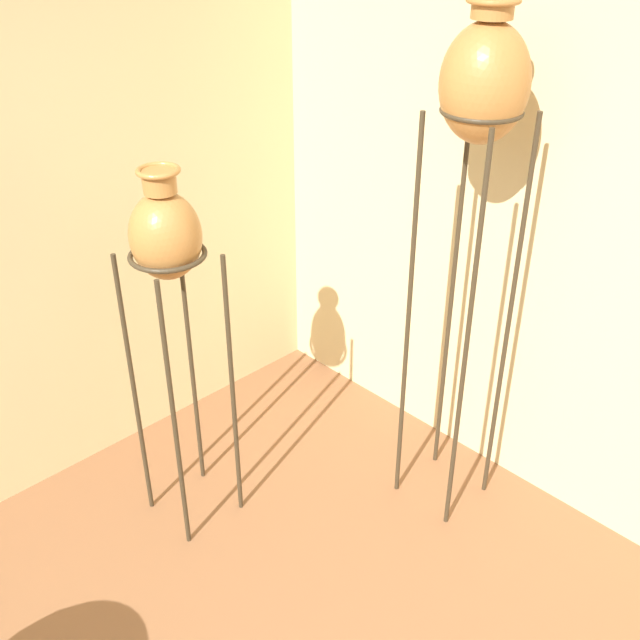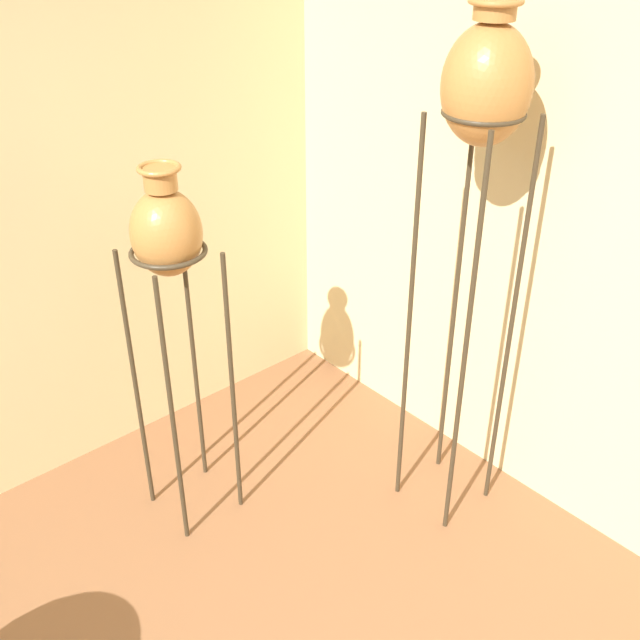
{
  "view_description": "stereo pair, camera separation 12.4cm",
  "coord_description": "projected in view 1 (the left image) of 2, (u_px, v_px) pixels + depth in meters",
  "views": [
    {
      "loc": [
        -0.42,
        -0.69,
        2.47
      ],
      "look_at": [
        1.37,
        1.15,
        0.95
      ],
      "focal_mm": 42.0,
      "sensor_mm": 36.0,
      "label": 1
    },
    {
      "loc": [
        -0.33,
        -0.77,
        2.47
      ],
      "look_at": [
        1.37,
        1.15,
        0.95
      ],
      "focal_mm": 42.0,
      "sensor_mm": 36.0,
      "label": 2
    }
  ],
  "objects": [
    {
      "name": "vase_stand_tall",
      "position": [
        483.0,
        99.0,
        2.59
      ],
      "size": [
        0.31,
        0.31,
        2.14
      ],
      "color": "#382D1E",
      "rests_on": "ground_plane"
    },
    {
      "name": "vase_stand_medium",
      "position": [
        167.0,
        246.0,
        2.75
      ],
      "size": [
        0.31,
        0.31,
        1.6
      ],
      "color": "#382D1E",
      "rests_on": "ground_plane"
    }
  ]
}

